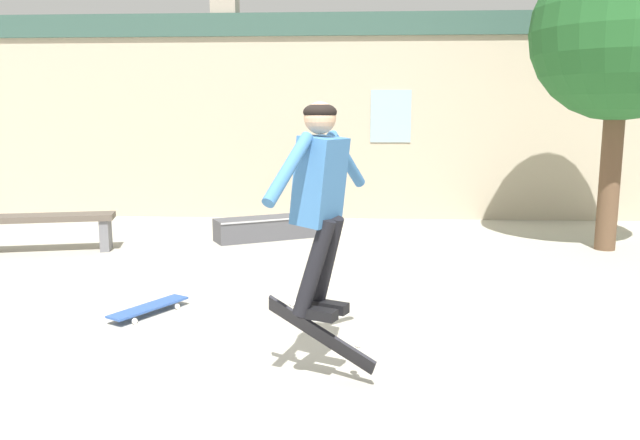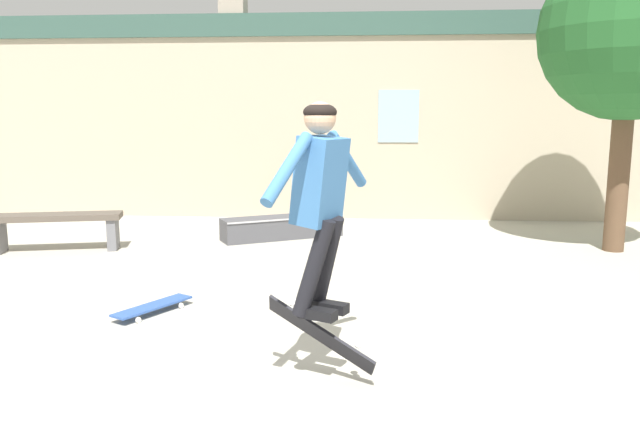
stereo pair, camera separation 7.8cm
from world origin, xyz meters
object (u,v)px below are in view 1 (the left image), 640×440
at_px(skate_ledge, 276,227).
at_px(skater, 320,190).
at_px(skateboard_flipping, 321,334).
at_px(tree_right, 621,33).
at_px(skateboard_resting, 149,307).
at_px(park_bench, 48,225).

relative_size(skate_ledge, skater, 1.27).
bearing_deg(skateboard_flipping, tree_right, 69.74).
distance_m(tree_right, skateboard_flipping, 6.35).
bearing_deg(skateboard_flipping, skateboard_resting, 160.35).
bearing_deg(skateboard_resting, park_bench, -109.05).
bearing_deg(tree_right, skateboard_flipping, -129.23).
xyz_separation_m(skate_ledge, skateboard_resting, (-0.71, -3.69, -0.10)).
distance_m(skater, skateboard_resting, 2.52).
distance_m(tree_right, park_bench, 8.01).
distance_m(park_bench, skater, 5.64).
relative_size(skater, skateboard_flipping, 1.85).
bearing_deg(skate_ledge, park_bench, 172.32).
relative_size(park_bench, skateboard_resting, 2.17).
distance_m(skateboard_flipping, skateboard_resting, 2.16).
relative_size(skater, skateboard_resting, 1.76).
relative_size(park_bench, skate_ledge, 0.97).
bearing_deg(tree_right, park_bench, -175.48).
bearing_deg(tree_right, skate_ledge, 173.55).
bearing_deg(skateboard_resting, skate_ledge, -161.02).
xyz_separation_m(tree_right, skateboard_flipping, (-3.67, -4.50, -2.56)).
height_order(tree_right, park_bench, tree_right).
relative_size(park_bench, skater, 1.23).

